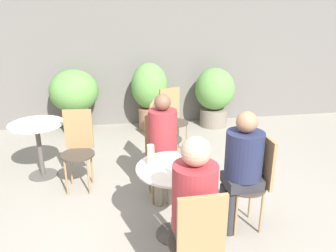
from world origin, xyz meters
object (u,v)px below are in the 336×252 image
at_px(potted_plant_2, 215,94).
at_px(bistro_chair_0, 199,239).
at_px(beer_glass_2, 179,169).
at_px(bistro_chair_2, 161,149).
at_px(beer_glass_0, 189,150).
at_px(seated_person_0, 194,203).
at_px(seated_person_2, 163,139).
at_px(potted_plant_0, 74,96).
at_px(seated_person_1, 242,162).
at_px(beer_glass_1, 151,155).
at_px(cafe_table_far, 38,136).
at_px(potted_plant_1, 150,92).
at_px(bistro_chair_1, 256,175).
at_px(bistro_chair_5, 172,114).
at_px(cafe_table_near, 175,183).
at_px(bistro_chair_4, 159,131).
at_px(bistro_chair_3, 78,143).

bearing_deg(potted_plant_2, bistro_chair_0, -108.42).
bearing_deg(beer_glass_2, bistro_chair_2, 90.43).
bearing_deg(beer_glass_0, seated_person_0, -100.36).
bearing_deg(seated_person_2, potted_plant_0, 114.36).
relative_size(seated_person_1, beer_glass_1, 6.36).
bearing_deg(seated_person_0, cafe_table_far, -55.81).
bearing_deg(potted_plant_2, potted_plant_0, 178.53).
distance_m(potted_plant_0, potted_plant_1, 1.30).
bearing_deg(bistro_chair_1, bistro_chair_2, -135.00).
height_order(bistro_chair_5, seated_person_1, seated_person_1).
height_order(cafe_table_near, bistro_chair_1, bistro_chair_1).
bearing_deg(potted_plant_1, seated_person_1, -79.87).
xyz_separation_m(beer_glass_1, potted_plant_0, (-0.99, 2.99, -0.16)).
xyz_separation_m(bistro_chair_0, bistro_chair_4, (0.02, 2.14, 0.00)).
bearing_deg(potted_plant_0, bistro_chair_2, -62.79).
height_order(bistro_chair_3, beer_glass_2, bistro_chair_3).
height_order(bistro_chair_5, potted_plant_2, potted_plant_2).
bearing_deg(bistro_chair_3, seated_person_2, -22.14).
relative_size(bistro_chair_5, potted_plant_1, 0.80).
relative_size(bistro_chair_2, seated_person_0, 0.75).
relative_size(bistro_chair_3, beer_glass_1, 5.01).
relative_size(bistro_chair_5, seated_person_0, 0.75).
distance_m(bistro_chair_0, potted_plant_2, 4.00).
distance_m(bistro_chair_5, beer_glass_1, 2.06).
height_order(bistro_chair_2, potted_plant_1, potted_plant_1).
height_order(bistro_chair_2, beer_glass_1, bistro_chair_2).
bearing_deg(seated_person_2, bistro_chair_2, 90.00).
relative_size(cafe_table_near, beer_glass_0, 4.01).
distance_m(bistro_chair_1, beer_glass_0, 0.69).
relative_size(bistro_chair_4, beer_glass_1, 5.01).
distance_m(bistro_chair_3, seated_person_1, 1.95).
xyz_separation_m(bistro_chair_0, potted_plant_0, (-1.22, 3.86, 0.09)).
height_order(bistro_chair_1, seated_person_2, seated_person_2).
bearing_deg(potted_plant_2, beer_glass_2, -111.85).
bearing_deg(beer_glass_2, cafe_table_far, 131.22).
relative_size(bistro_chair_0, bistro_chair_3, 1.00).
xyz_separation_m(cafe_table_far, bistro_chair_4, (1.53, -0.10, 0.02)).
relative_size(potted_plant_0, potted_plant_2, 1.03).
height_order(bistro_chair_2, bistro_chair_4, same).
height_order(bistro_chair_0, beer_glass_1, bistro_chair_0).
distance_m(cafe_table_far, bistro_chair_3, 0.63).
bearing_deg(potted_plant_1, bistro_chair_0, -91.15).
bearing_deg(bistro_chair_0, bistro_chair_4, -92.10).
bearing_deg(bistro_chair_4, bistro_chair_5, -7.22).
relative_size(cafe_table_far, beer_glass_1, 3.82).
xyz_separation_m(bistro_chair_1, beer_glass_2, (-0.80, -0.25, 0.26)).
relative_size(bistro_chair_3, bistro_chair_5, 1.00).
relative_size(beer_glass_0, beer_glass_2, 0.93).
xyz_separation_m(bistro_chair_2, beer_glass_0, (0.18, -0.63, 0.25)).
xyz_separation_m(cafe_table_far, beer_glass_1, (1.28, -1.37, 0.27)).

